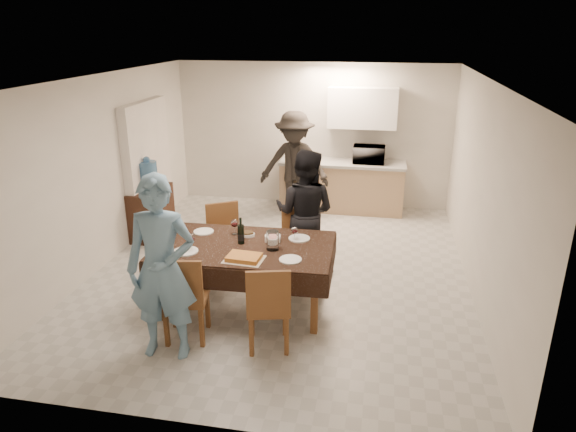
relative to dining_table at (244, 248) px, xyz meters
name	(u,v)px	position (x,y,z in m)	size (l,w,h in m)	color
floor	(281,271)	(0.23, 1.00, -0.76)	(5.00, 6.00, 0.02)	#BBBAB5
ceiling	(280,78)	(0.23, 1.00, 1.84)	(5.00, 6.00, 0.02)	white
wall_back	(312,135)	(0.23, 4.00, 0.54)	(5.00, 0.02, 2.60)	silver
wall_front	(204,291)	(0.23, -2.00, 0.54)	(5.00, 0.02, 2.60)	silver
wall_left	(104,172)	(-2.27, 1.00, 0.54)	(0.02, 6.00, 2.60)	silver
wall_right	(481,192)	(2.73, 1.00, 0.54)	(0.02, 6.00, 2.60)	silver
stub_partition	(148,167)	(-2.19, 2.20, 0.29)	(0.15, 1.40, 2.10)	beige
kitchen_base_cabinet	(342,187)	(0.83, 3.68, -0.33)	(2.20, 0.60, 0.86)	tan
kitchen_worktop	(343,163)	(0.83, 3.68, 0.12)	(2.24, 0.64, 0.05)	#A3A39E
upper_cabinet	(363,108)	(1.13, 3.82, 1.09)	(1.20, 0.34, 0.70)	white
dining_table	(244,248)	(0.00, 0.00, 0.00)	(2.09, 1.26, 0.80)	black
chair_near_left	(182,290)	(-0.45, -0.85, -0.15)	(0.53, 0.53, 0.55)	brown
chair_near_right	(266,300)	(0.45, -0.84, -0.17)	(0.54, 0.54, 0.53)	brown
chair_far_left	(225,237)	(-0.45, 0.66, -0.17)	(0.61, 0.64, 0.53)	brown
chair_far_right	(292,243)	(0.45, 0.66, -0.18)	(0.48, 0.48, 0.52)	brown
console	(152,212)	(-2.05, 1.88, -0.37)	(0.43, 0.85, 0.79)	#331B11
water_jug	(148,175)	(-2.05, 1.88, 0.24)	(0.29, 0.29, 0.44)	teal
wine_bottle	(241,231)	(-0.05, 0.05, 0.20)	(0.08, 0.08, 0.32)	black
water_pitcher	(273,240)	(0.35, -0.05, 0.15)	(0.14, 0.14, 0.22)	white
savoury_tart	(244,257)	(0.10, -0.38, 0.06)	(0.42, 0.32, 0.05)	#D0893D
salad_bowl	(273,238)	(0.30, 0.18, 0.07)	(0.19, 0.19, 0.07)	white
mushroom_dish	(246,234)	(-0.05, 0.28, 0.05)	(0.19, 0.19, 0.03)	white
wine_glass_a	(191,242)	(-0.55, -0.25, 0.14)	(0.09, 0.09, 0.21)	white
wine_glass_b	(294,234)	(0.55, 0.25, 0.12)	(0.08, 0.08, 0.17)	white
wine_glass_c	(235,227)	(-0.20, 0.30, 0.14)	(0.09, 0.09, 0.20)	white
plate_near_left	(186,251)	(-0.60, -0.30, 0.04)	(0.28, 0.28, 0.02)	white
plate_near_right	(290,260)	(0.60, -0.30, 0.04)	(0.25, 0.25, 0.01)	white
plate_far_left	(204,232)	(-0.60, 0.30, 0.04)	(0.25, 0.25, 0.01)	white
plate_far_right	(299,238)	(0.60, 0.30, 0.04)	(0.26, 0.26, 0.01)	white
microwave	(369,154)	(1.29, 3.68, 0.30)	(0.55, 0.37, 0.31)	white
person_near	(162,269)	(-0.55, -1.05, 0.19)	(0.70, 0.46, 1.91)	#658FAD
person_far	(305,213)	(0.55, 1.05, 0.10)	(0.84, 0.65, 1.72)	black
person_kitchen	(294,165)	(0.03, 3.23, 0.16)	(1.20, 0.69, 1.86)	black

